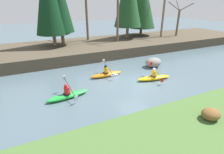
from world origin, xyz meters
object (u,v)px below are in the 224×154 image
kayaker_middle (108,74)px  kayaker_trailing (68,95)px  kayaker_lead (154,77)px  boulder_midstream (153,62)px

kayaker_middle → kayaker_trailing: (-3.68, -2.21, 0.02)m
kayaker_lead → kayaker_middle: bearing=152.2°
kayaker_lead → boulder_midstream: bearing=63.1°
boulder_midstream → kayaker_trailing: bearing=-163.7°
boulder_midstream → kayaker_lead: bearing=-125.1°
kayaker_middle → boulder_midstream: size_ratio=1.79×
kayaker_lead → kayaker_trailing: bearing=-171.7°
kayaker_trailing → boulder_midstream: size_ratio=1.80×
kayaker_lead → boulder_midstream: size_ratio=1.80×
boulder_midstream → kayaker_middle: bearing=-176.8°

